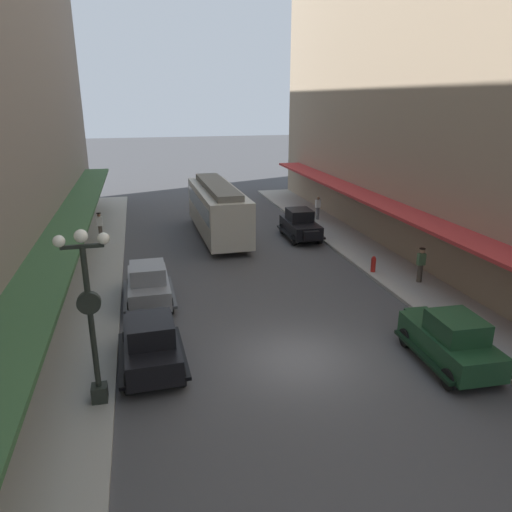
{
  "coord_description": "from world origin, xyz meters",
  "views": [
    {
      "loc": [
        -4.81,
        -13.75,
        8.54
      ],
      "look_at": [
        0.0,
        6.0,
        1.8
      ],
      "focal_mm": 33.58,
      "sensor_mm": 36.0,
      "label": 1
    }
  ],
  "objects": [
    {
      "name": "parked_car_3",
      "position": [
        4.82,
        -1.5,
        0.94
      ],
      "size": [
        2.29,
        4.31,
        1.84
      ],
      "color": "#193D23",
      "rests_on": "ground"
    },
    {
      "name": "sidewalk_left",
      "position": [
        -7.5,
        0.0,
        0.07
      ],
      "size": [
        3.0,
        60.0,
        0.15
      ],
      "primitive_type": "cube",
      "color": "#99968E",
      "rests_on": "ground"
    },
    {
      "name": "lamp_post_with_clock",
      "position": [
        -6.4,
        -1.09,
        2.99
      ],
      "size": [
        1.42,
        0.44,
        5.16
      ],
      "color": "black",
      "rests_on": "sidewalk_left"
    },
    {
      "name": "parked_car_2",
      "position": [
        -4.78,
        6.03,
        0.94
      ],
      "size": [
        2.18,
        4.27,
        1.84
      ],
      "color": "slate",
      "rests_on": "ground"
    },
    {
      "name": "parked_car_1",
      "position": [
        4.87,
        14.12,
        0.94
      ],
      "size": [
        2.22,
        4.29,
        1.84
      ],
      "color": "black",
      "rests_on": "ground"
    },
    {
      "name": "sidewalk_right",
      "position": [
        7.5,
        0.0,
        0.07
      ],
      "size": [
        3.0,
        60.0,
        0.15
      ],
      "primitive_type": "cube",
      "color": "#99968E",
      "rests_on": "ground"
    },
    {
      "name": "parked_car_0",
      "position": [
        -4.84,
        0.66,
        0.94
      ],
      "size": [
        2.25,
        4.3,
        1.84
      ],
      "color": "black",
      "rests_on": "ground"
    },
    {
      "name": "pedestrian_0",
      "position": [
        -7.42,
        16.43,
        1.01
      ],
      "size": [
        0.36,
        0.28,
        1.67
      ],
      "color": "#4C4238",
      "rests_on": "sidewalk_left"
    },
    {
      "name": "pedestrian_1",
      "position": [
        7.56,
        18.12,
        0.99
      ],
      "size": [
        0.36,
        0.24,
        1.64
      ],
      "color": "slate",
      "rests_on": "sidewalk_right"
    },
    {
      "name": "pedestrian_2",
      "position": [
        7.86,
        5.2,
        1.01
      ],
      "size": [
        0.36,
        0.28,
        1.67
      ],
      "color": "#4C4238",
      "rests_on": "sidewalk_right"
    },
    {
      "name": "fire_hydrant",
      "position": [
        6.35,
        7.0,
        0.56
      ],
      "size": [
        0.24,
        0.24,
        0.82
      ],
      "color": "#B21E19",
      "rests_on": "sidewalk_right"
    },
    {
      "name": "ground_plane",
      "position": [
        0.0,
        0.0,
        0.0
      ],
      "size": [
        200.0,
        200.0,
        0.0
      ],
      "primitive_type": "plane",
      "color": "#424244"
    },
    {
      "name": "streetcar",
      "position": [
        -0.13,
        15.75,
        1.9
      ],
      "size": [
        2.67,
        9.64,
        3.46
      ],
      "color": "#ADA899",
      "rests_on": "ground"
    }
  ]
}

